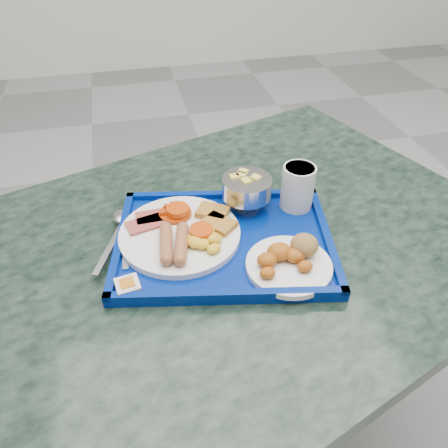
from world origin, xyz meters
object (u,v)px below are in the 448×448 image
Objects in this scene: fruit_bowl at (247,188)px; juice_cup at (298,186)px; table at (210,313)px; tray at (224,242)px; main_plate at (183,232)px; bread_plate at (290,259)px.

fruit_bowl is 1.09× the size of juice_cup.
juice_cup is (0.21, 0.07, 0.26)m from table.
tray reaches higher than table.
main_plate is 1.52× the size of bread_plate.
bread_plate is 0.20m from fruit_bowl.
main_plate is at bearing 144.58° from bread_plate.
tray is 0.13m from fruit_bowl.
juice_cup is (0.10, -0.02, 0.00)m from fruit_bowl.
main_plate is 2.29× the size of fruit_bowl.
tray is at bearing -157.31° from juice_cup.
table is 14.85× the size of juice_cup.
main_plate is 0.17m from fruit_bowl.
main_plate reaches higher than tray.
main_plate is 0.22m from bread_plate.
juice_cup is at bearing 10.44° from main_plate.
table is 9.10× the size of bread_plate.
bread_plate reaches higher than main_plate.
tray is 3.01× the size of bread_plate.
fruit_bowl is (-0.03, 0.19, 0.03)m from bread_plate.
main_plate reaches higher than table.
juice_cup is at bearing 65.84° from bread_plate.
tray is (0.03, 0.00, 0.21)m from table.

